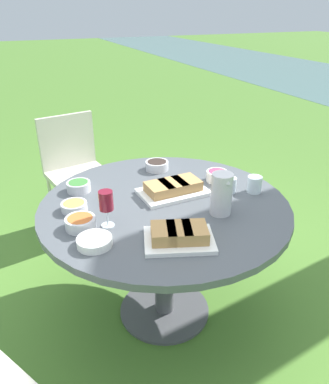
# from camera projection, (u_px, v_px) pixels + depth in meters

# --- Properties ---
(ground_plane) EXTENTS (40.00, 40.00, 0.00)m
(ground_plane) POSITION_uv_depth(u_px,v_px,m) (164.00, 310.00, 2.24)
(ground_plane) COLOR #4C7A2D
(dining_table) EXTENTS (1.27, 1.27, 0.73)m
(dining_table) POSITION_uv_depth(u_px,v_px,m) (164.00, 221.00, 1.96)
(dining_table) COLOR #4C4C51
(dining_table) RESTS_ON ground_plane
(chair_near_left) EXTENTS (0.50, 0.51, 0.89)m
(chair_near_left) POSITION_uv_depth(u_px,v_px,m) (75.00, 164.00, 2.91)
(chair_near_left) COLOR beige
(chair_near_left) RESTS_ON ground_plane
(water_pitcher) EXTENTS (0.11, 0.10, 0.21)m
(water_pitcher) POSITION_uv_depth(u_px,v_px,m) (221.00, 194.00, 1.76)
(water_pitcher) COLOR silver
(water_pitcher) RESTS_ON dining_table
(wine_glass) EXTENTS (0.06, 0.06, 0.18)m
(wine_glass) POSITION_uv_depth(u_px,v_px,m) (106.00, 202.00, 1.65)
(wine_glass) COLOR silver
(wine_glass) RESTS_ON dining_table
(platter_bread_main) EXTENTS (0.24, 0.37, 0.07)m
(platter_bread_main) POSITION_uv_depth(u_px,v_px,m) (173.00, 188.00, 1.98)
(platter_bread_main) COLOR white
(platter_bread_main) RESTS_ON dining_table
(platter_charcuterie) EXTENTS (0.30, 0.35, 0.07)m
(platter_charcuterie) POSITION_uv_depth(u_px,v_px,m) (179.00, 235.00, 1.57)
(platter_charcuterie) COLOR white
(platter_charcuterie) RESTS_ON dining_table
(bowl_fries) EXTENTS (0.13, 0.13, 0.04)m
(bowl_fries) POSITION_uv_depth(u_px,v_px,m) (74.00, 206.00, 1.82)
(bowl_fries) COLOR silver
(bowl_fries) RESTS_ON dining_table
(bowl_salad) EXTENTS (0.13, 0.13, 0.05)m
(bowl_salad) POSITION_uv_depth(u_px,v_px,m) (79.00, 186.00, 2.01)
(bowl_salad) COLOR silver
(bowl_salad) RESTS_ON dining_table
(bowl_olives) EXTENTS (0.14, 0.14, 0.05)m
(bowl_olives) POSITION_uv_depth(u_px,v_px,m) (157.00, 165.00, 2.27)
(bowl_olives) COLOR silver
(bowl_olives) RESTS_ON dining_table
(bowl_dip_red) EXTENTS (0.12, 0.12, 0.06)m
(bowl_dip_red) POSITION_uv_depth(u_px,v_px,m) (217.00, 175.00, 2.13)
(bowl_dip_red) COLOR white
(bowl_dip_red) RESTS_ON dining_table
(bowl_dip_cream) EXTENTS (0.15, 0.15, 0.04)m
(bowl_dip_cream) POSITION_uv_depth(u_px,v_px,m) (94.00, 241.00, 1.56)
(bowl_dip_cream) COLOR white
(bowl_dip_cream) RESTS_ON dining_table
(bowl_roasted_veg) EXTENTS (0.14, 0.14, 0.05)m
(bowl_roasted_veg) POSITION_uv_depth(u_px,v_px,m) (80.00, 222.00, 1.68)
(bowl_roasted_veg) COLOR silver
(bowl_roasted_veg) RESTS_ON dining_table
(cup_water_near) EXTENTS (0.08, 0.08, 0.09)m
(cup_water_near) POSITION_uv_depth(u_px,v_px,m) (254.00, 184.00, 2.00)
(cup_water_near) COLOR silver
(cup_water_near) RESTS_ON dining_table
(cup_water_far) EXTENTS (0.07, 0.07, 0.08)m
(cup_water_far) POSITION_uv_depth(u_px,v_px,m) (230.00, 185.00, 2.00)
(cup_water_far) COLOR silver
(cup_water_far) RESTS_ON dining_table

